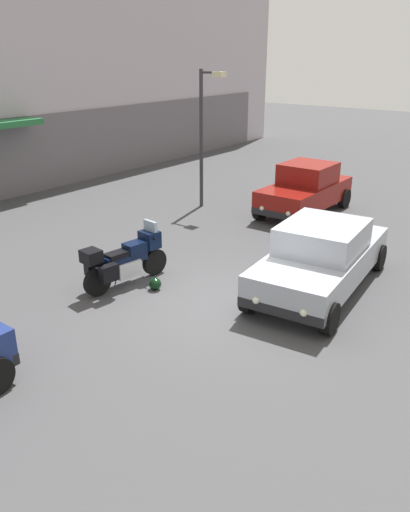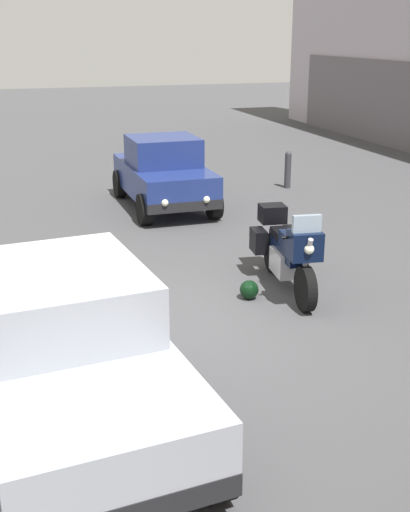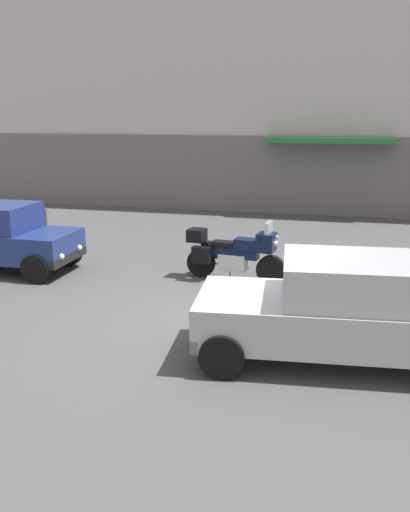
# 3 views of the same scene
# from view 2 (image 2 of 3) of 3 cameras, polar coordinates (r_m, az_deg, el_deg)

# --- Properties ---
(ground_plane) EXTENTS (80.00, 80.00, 0.00)m
(ground_plane) POSITION_cam_2_polar(r_m,az_deg,el_deg) (8.89, -5.80, -6.17)
(ground_plane) COLOR #424244
(motorcycle) EXTENTS (2.26, 0.88, 1.36)m
(motorcycle) POSITION_cam_2_polar(r_m,az_deg,el_deg) (10.04, 7.11, 0.55)
(motorcycle) COLOR black
(motorcycle) RESTS_ON ground
(helmet) EXTENTS (0.28, 0.28, 0.28)m
(helmet) POSITION_cam_2_polar(r_m,az_deg,el_deg) (9.76, 3.80, -2.89)
(helmet) COLOR black
(helmet) RESTS_ON ground
(car_sedan_far) EXTENTS (4.69, 2.31, 1.56)m
(car_sedan_far) POSITION_cam_2_polar(r_m,az_deg,el_deg) (6.84, -12.15, -7.21)
(car_sedan_far) COLOR #9EA3AD
(car_sedan_far) RESTS_ON ground
(car_compact_side) EXTENTS (3.49, 1.72, 1.56)m
(car_compact_side) POSITION_cam_2_polar(r_m,az_deg,el_deg) (14.72, -3.57, 7.09)
(car_compact_side) COLOR navy
(car_compact_side) RESTS_ON ground
(bollard_curbside) EXTENTS (0.16, 0.16, 0.92)m
(bollard_curbside) POSITION_cam_2_polar(r_m,az_deg,el_deg) (16.78, 7.10, 7.44)
(bollard_curbside) COLOR #333338
(bollard_curbside) RESTS_ON ground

